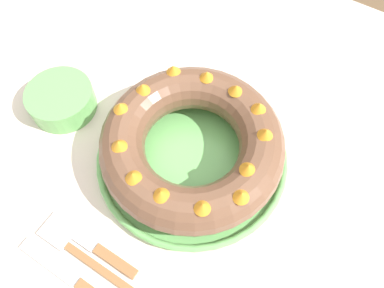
{
  "coord_description": "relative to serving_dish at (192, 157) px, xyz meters",
  "views": [
    {
      "loc": [
        -0.23,
        -0.14,
        1.34
      ],
      "look_at": [
        0.02,
        0.02,
        0.8
      ],
      "focal_mm": 35.0,
      "sensor_mm": 36.0,
      "label": 1
    }
  ],
  "objects": [
    {
      "name": "ground_plane",
      "position": [
        -0.02,
        -0.02,
        -0.75
      ],
      "size": [
        8.0,
        8.0,
        0.0
      ],
      "primitive_type": "plane",
      "color": "brown"
    },
    {
      "name": "dining_table",
      "position": [
        -0.02,
        -0.02,
        -0.09
      ],
      "size": [
        1.16,
        1.28,
        0.74
      ],
      "color": "beige",
      "rests_on": "ground_plane"
    },
    {
      "name": "serving_dish",
      "position": [
        0.0,
        0.0,
        0.0
      ],
      "size": [
        0.34,
        0.34,
        0.02
      ],
      "color": "#6BB760",
      "rests_on": "dining_table"
    },
    {
      "name": "bundt_cake",
      "position": [
        -0.0,
        -0.0,
        0.05
      ],
      "size": [
        0.31,
        0.31,
        0.09
      ],
      "color": "brown",
      "rests_on": "serving_dish"
    },
    {
      "name": "fork",
      "position": [
        -0.24,
        0.06,
        -0.01
      ],
      "size": [
        0.02,
        0.19,
        0.01
      ],
      "rotation": [
        0.0,
        0.0,
        -0.09
      ],
      "color": "#936038",
      "rests_on": "dining_table"
    },
    {
      "name": "serving_knife",
      "position": [
        -0.27,
        0.03,
        -0.01
      ],
      "size": [
        0.02,
        0.21,
        0.01
      ],
      "rotation": [
        0.0,
        0.0,
        0.08
      ],
      "color": "#936038",
      "rests_on": "dining_table"
    },
    {
      "name": "cake_knife",
      "position": [
        -0.22,
        0.04,
        -0.01
      ],
      "size": [
        0.02,
        0.18,
        0.01
      ],
      "rotation": [
        0.0,
        0.0,
        0.02
      ],
      "color": "#936038",
      "rests_on": "dining_table"
    },
    {
      "name": "side_bowl",
      "position": [
        -0.04,
        0.27,
        0.01
      ],
      "size": [
        0.13,
        0.13,
        0.05
      ],
      "primitive_type": "cylinder",
      "color": "#6BB760",
      "rests_on": "dining_table"
    }
  ]
}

